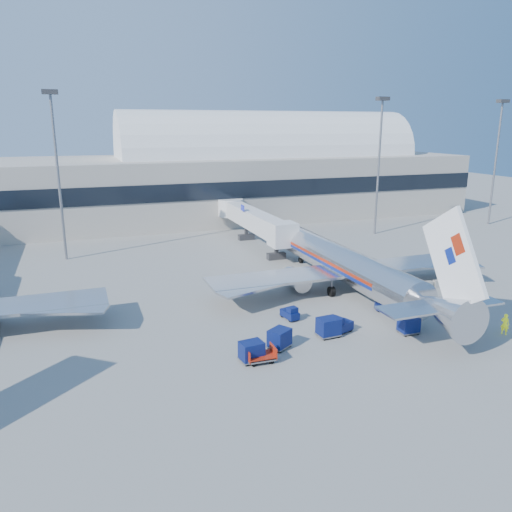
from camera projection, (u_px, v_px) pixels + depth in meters
name	position (u px, v px, depth m)	size (l,w,h in m)	color
ground	(281.00, 316.00, 49.00)	(260.00, 260.00, 0.00)	gray
terminal	(100.00, 184.00, 93.51)	(170.00, 28.15, 21.00)	#B2AA9E
airliner_main	(349.00, 266.00, 55.64)	(32.00, 37.26, 12.07)	silver
jetbridge_near	(251.00, 218.00, 78.52)	(4.40, 27.50, 6.25)	silver
mast_west	(56.00, 151.00, 65.94)	(2.00, 1.20, 22.60)	slate
mast_east	(380.00, 146.00, 82.39)	(2.00, 1.20, 22.60)	slate
mast_far_east	(498.00, 144.00, 90.62)	(2.00, 1.20, 22.60)	slate
barrier_near	(421.00, 286.00, 56.63)	(3.00, 0.55, 0.90)	#9E9E96
barrier_mid	(444.00, 283.00, 57.71)	(3.00, 0.55, 0.90)	#9E9E96
barrier_far	(467.00, 280.00, 58.80)	(3.00, 0.55, 0.90)	#9E9E96
tug_lead	(339.00, 325.00, 44.78)	(2.72, 2.01, 1.59)	#0A144C
tug_right	(385.00, 305.00, 50.22)	(2.27, 1.66, 1.33)	#0A144C
tug_left	(290.00, 313.00, 48.01)	(1.35, 2.18, 1.32)	#0A144C
cart_train_a	(328.00, 327.00, 43.96)	(2.06, 1.63, 1.73)	#0A144C
cart_train_b	(280.00, 338.00, 41.70)	(2.37, 2.24, 1.67)	#0A144C
cart_train_c	(252.00, 351.00, 39.32)	(2.04, 1.65, 1.66)	#0A144C
cart_solo_near	(409.00, 325.00, 44.65)	(1.77, 1.37, 1.54)	#0A144C
cart_solo_far	(454.00, 310.00, 48.31)	(2.19, 2.03, 1.55)	#0A144C
cart_open_red	(261.00, 357.00, 39.34)	(2.33, 1.67, 0.62)	slate
ramp_worker	(505.00, 324.00, 44.45)	(0.71, 0.47, 1.95)	#DCFD1A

